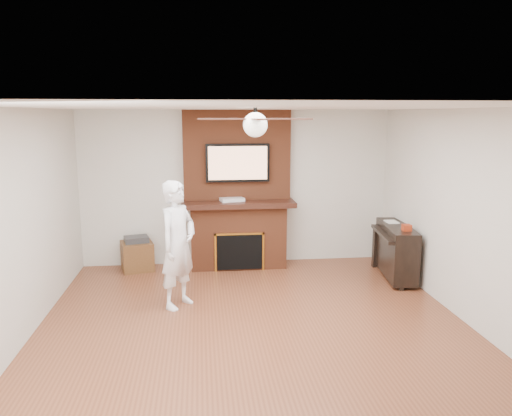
{
  "coord_description": "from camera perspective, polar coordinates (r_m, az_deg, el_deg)",
  "views": [
    {
      "loc": [
        -0.59,
        -5.28,
        2.43
      ],
      "look_at": [
        0.11,
        0.9,
        1.26
      ],
      "focal_mm": 35.0,
      "sensor_mm": 36.0,
      "label": 1
    }
  ],
  "objects": [
    {
      "name": "person",
      "position": [
        6.37,
        -8.92,
        -4.15
      ],
      "size": [
        0.67,
        0.72,
        1.62
      ],
      "primitive_type": "imported",
      "rotation": [
        0.0,
        0.0,
        0.94
      ],
      "color": "white",
      "rests_on": "ground"
    },
    {
      "name": "tv",
      "position": [
        7.84,
        -2.11,
        5.18
      ],
      "size": [
        1.0,
        0.08,
        0.6
      ],
      "color": "black",
      "rests_on": "fireplace"
    },
    {
      "name": "candle_blue",
      "position": [
        8.01,
        0.03,
        -6.73
      ],
      "size": [
        0.06,
        0.06,
        0.07
      ],
      "primitive_type": "cylinder",
      "color": "#2B6483",
      "rests_on": "ground"
    },
    {
      "name": "cable_box",
      "position": [
        7.86,
        -2.76,
        0.97
      ],
      "size": [
        0.4,
        0.29,
        0.05
      ],
      "primitive_type": "cube",
      "rotation": [
        0.0,
        0.0,
        0.23
      ],
      "color": "silver",
      "rests_on": "fireplace"
    },
    {
      "name": "room_shell",
      "position": [
        5.45,
        -0.07,
        -1.83
      ],
      "size": [
        5.36,
        5.86,
        2.86
      ],
      "color": "brown",
      "rests_on": "ground"
    },
    {
      "name": "fireplace",
      "position": [
        7.98,
        -2.1,
        0.31
      ],
      "size": [
        1.78,
        0.64,
        2.5
      ],
      "color": "brown",
      "rests_on": "ground"
    },
    {
      "name": "candle_cream",
      "position": [
        7.98,
        -1.34,
        -6.59
      ],
      "size": [
        0.08,
        0.08,
        0.13
      ],
      "primitive_type": "cylinder",
      "color": "#F5E5C3",
      "rests_on": "ground"
    },
    {
      "name": "candle_orange",
      "position": [
        8.01,
        -3.58,
        -6.59
      ],
      "size": [
        0.07,
        0.07,
        0.11
      ],
      "primitive_type": "cylinder",
      "color": "#DB5119",
      "rests_on": "ground"
    },
    {
      "name": "side_table",
      "position": [
        8.13,
        -13.43,
        -5.19
      ],
      "size": [
        0.57,
        0.57,
        0.54
      ],
      "rotation": [
        0.0,
        0.0,
        0.26
      ],
      "color": "#4E2F16",
      "rests_on": "ground"
    },
    {
      "name": "candle_green",
      "position": [
        8.03,
        -1.89,
        -6.63
      ],
      "size": [
        0.07,
        0.07,
        0.08
      ],
      "primitive_type": "cylinder",
      "color": "#539039",
      "rests_on": "ground"
    },
    {
      "name": "piano",
      "position": [
        7.78,
        15.68,
        -4.62
      ],
      "size": [
        0.6,
        1.26,
        0.89
      ],
      "rotation": [
        0.0,
        0.0,
        -0.13
      ],
      "color": "black",
      "rests_on": "ground"
    },
    {
      "name": "ceiling_fan",
      "position": [
        5.32,
        -0.08,
        9.62
      ],
      "size": [
        1.21,
        1.21,
        0.31
      ],
      "color": "black",
      "rests_on": "room_shell"
    }
  ]
}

